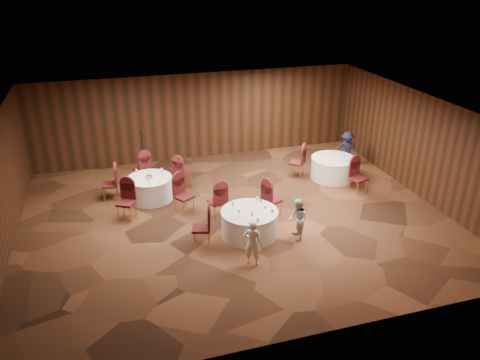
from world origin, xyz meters
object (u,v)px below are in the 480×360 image
object	(u,v)px
table_main	(249,223)
mic_stand	(144,165)
table_left	(150,188)
woman_a	(253,243)
woman_b	(297,220)
man_c	(347,149)
table_right	(333,168)

from	to	relation	value
table_main	mic_stand	size ratio (longest dim) A/B	0.91
table_left	mic_stand	xyz separation A→B (m)	(-0.02, 1.66, 0.13)
woman_a	woman_b	world-z (taller)	woman_a
man_c	woman_a	bearing A→B (deg)	-100.65
table_left	mic_stand	bearing A→B (deg)	90.61
woman_a	man_c	xyz separation A→B (m)	(5.19, 4.94, 0.05)
table_left	woman_a	xyz separation A→B (m)	(1.98, -4.24, 0.23)
table_main	man_c	distance (m)	6.08
table_right	woman_b	bearing A→B (deg)	-129.38
table_right	mic_stand	size ratio (longest dim) A/B	0.88
woman_b	table_main	bearing A→B (deg)	-109.25
man_c	woman_b	bearing A→B (deg)	-95.78
mic_stand	man_c	size ratio (longest dim) A/B	1.30
table_main	table_left	bearing A→B (deg)	128.10
table_left	man_c	bearing A→B (deg)	5.53
table_left	woman_a	bearing A→B (deg)	-65.02
table_left	table_right	bearing A→B (deg)	-1.49
woman_a	woman_b	bearing A→B (deg)	-122.25
mic_stand	man_c	distance (m)	7.25
table_right	woman_a	size ratio (longest dim) A/B	1.24
mic_stand	table_right	bearing A→B (deg)	-16.31
woman_b	woman_a	bearing A→B (deg)	-57.32
table_left	man_c	distance (m)	7.21
table_right	woman_b	size ratio (longest dim) A/B	1.28
woman_a	table_left	bearing A→B (deg)	-34.38
table_main	table_right	size ratio (longest dim) A/B	1.03
table_left	mic_stand	world-z (taller)	mic_stand
table_main	woman_a	xyz separation A→B (m)	(-0.33, -1.30, 0.23)
mic_stand	woman_b	distance (m)	6.20
woman_b	man_c	world-z (taller)	man_c
table_main	table_left	size ratio (longest dim) A/B	1.11
table_left	woman_b	size ratio (longest dim) A/B	1.18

